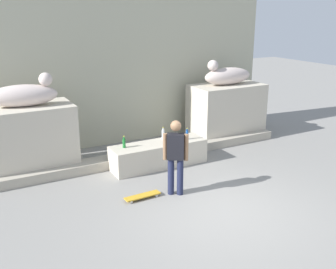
{
  "coord_description": "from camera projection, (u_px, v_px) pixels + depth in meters",
  "views": [
    {
      "loc": [
        -4.34,
        -5.75,
        3.86
      ],
      "look_at": [
        -0.17,
        1.91,
        1.1
      ],
      "focal_mm": 42.29,
      "sensor_mm": 36.0,
      "label": 1
    }
  ],
  "objects": [
    {
      "name": "pedestal_left",
      "position": [
        28.0,
        140.0,
        9.62
      ],
      "size": [
        2.24,
        1.23,
        1.67
      ],
      "primitive_type": "cube",
      "color": "beige",
      "rests_on": "ground_plane"
    },
    {
      "name": "bottle_green",
      "position": [
        124.0,
        143.0,
        9.68
      ],
      "size": [
        0.08,
        0.08,
        0.3
      ],
      "color": "#1E722D",
      "rests_on": "ledge_block"
    },
    {
      "name": "statue_reclining_left",
      "position": [
        24.0,
        95.0,
        9.3
      ],
      "size": [
        1.67,
        0.79,
        0.78
      ],
      "rotation": [
        0.0,
        0.0,
        -0.15
      ],
      "color": "beige",
      "rests_on": "pedestal_left"
    },
    {
      "name": "facade_wall",
      "position": [
        118.0,
        42.0,
        11.46
      ],
      "size": [
        9.64,
        0.6,
        5.92
      ],
      "primitive_type": "cube",
      "color": "#B6B49A",
      "rests_on": "ground_plane"
    },
    {
      "name": "ground_plane",
      "position": [
        221.0,
        210.0,
        7.96
      ],
      "size": [
        40.0,
        40.0,
        0.0
      ],
      "primitive_type": "plane",
      "color": "gray"
    },
    {
      "name": "stair_step",
      "position": [
        149.0,
        155.0,
        10.67
      ],
      "size": [
        8.2,
        0.5,
        0.24
      ],
      "primitive_type": "cube",
      "color": "#A9A08F",
      "rests_on": "ground_plane"
    },
    {
      "name": "ledge_block",
      "position": [
        159.0,
        154.0,
        10.15
      ],
      "size": [
        2.5,
        0.73,
        0.62
      ],
      "primitive_type": "cube",
      "color": "beige",
      "rests_on": "ground_plane"
    },
    {
      "name": "pedestal_right",
      "position": [
        226.0,
        111.0,
        12.34
      ],
      "size": [
        2.24,
        1.23,
        1.67
      ],
      "primitive_type": "cube",
      "color": "beige",
      "rests_on": "ground_plane"
    },
    {
      "name": "skateboard",
      "position": [
        143.0,
        196.0,
        8.44
      ],
      "size": [
        0.81,
        0.23,
        0.08
      ],
      "rotation": [
        0.0,
        0.0,
        3.18
      ],
      "color": "gold",
      "rests_on": "ground_plane"
    },
    {
      "name": "bottle_blue",
      "position": [
        187.0,
        135.0,
        10.3
      ],
      "size": [
        0.07,
        0.07,
        0.3
      ],
      "color": "#194C99",
      "rests_on": "ledge_block"
    },
    {
      "name": "skater",
      "position": [
        176.0,
        154.0,
        8.39
      ],
      "size": [
        0.46,
        0.37,
        1.67
      ],
      "rotation": [
        0.0,
        0.0,
        2.53
      ],
      "color": "#1E233F",
      "rests_on": "ground_plane"
    },
    {
      "name": "statue_reclining_right",
      "position": [
        227.0,
        75.0,
        11.99
      ],
      "size": [
        1.61,
        0.59,
        0.78
      ],
      "rotation": [
        0.0,
        0.0,
        3.12
      ],
      "color": "beige",
      "rests_on": "pedestal_right"
    },
    {
      "name": "bottle_brown",
      "position": [
        166.0,
        140.0,
        9.92
      ],
      "size": [
        0.07,
        0.07,
        0.27
      ],
      "color": "#593314",
      "rests_on": "ledge_block"
    },
    {
      "name": "bottle_clear",
      "position": [
        163.0,
        134.0,
        10.37
      ],
      "size": [
        0.07,
        0.07,
        0.31
      ],
      "color": "silver",
      "rests_on": "ledge_block"
    }
  ]
}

